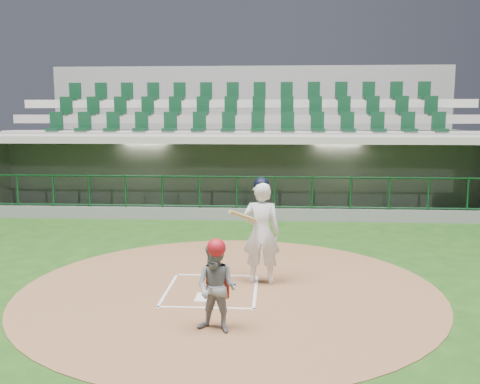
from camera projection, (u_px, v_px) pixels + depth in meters
The scene contains 8 objects.
ground at pixel (214, 285), 9.44m from camera, with size 120.00×120.00×0.00m, color #1B4012.
dirt_circle at pixel (230, 289), 9.22m from camera, with size 7.20×7.20×0.01m, color brown.
home_plate at pixel (209, 298), 8.75m from camera, with size 0.43×0.43×0.02m, color white.
batter_box_chalk at pixel (212, 290), 9.14m from camera, with size 1.55×1.80×0.01m.
dugout_structure at pixel (248, 179), 17.03m from camera, with size 16.40×3.70×3.00m.
seating_deck at pixel (246, 157), 20.01m from camera, with size 17.00×6.72×5.15m.
batter at pixel (261, 231), 9.42m from camera, with size 0.88×0.88×1.90m.
catcher at pixel (217, 286), 7.33m from camera, with size 0.71×0.63×1.32m.
Camera 1 is at (1.04, -9.06, 2.98)m, focal length 40.00 mm.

